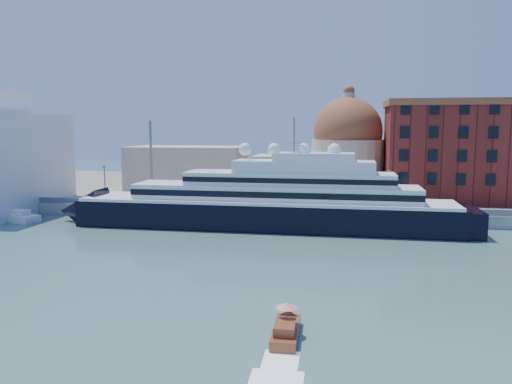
# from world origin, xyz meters

# --- Properties ---
(ground) EXTENTS (400.00, 400.00, 0.00)m
(ground) POSITION_xyz_m (0.00, 0.00, 0.00)
(ground) COLOR #365D5B
(ground) RESTS_ON ground
(quay) EXTENTS (180.00, 10.00, 2.50)m
(quay) POSITION_xyz_m (0.00, 34.00, 1.25)
(quay) COLOR gray
(quay) RESTS_ON ground
(land) EXTENTS (260.00, 72.00, 2.00)m
(land) POSITION_xyz_m (0.00, 75.00, 1.00)
(land) COLOR slate
(land) RESTS_ON ground
(quay_fence) EXTENTS (180.00, 0.10, 1.20)m
(quay_fence) POSITION_xyz_m (0.00, 29.50, 3.10)
(quay_fence) COLOR slate
(quay_fence) RESTS_ON quay
(superyacht) EXTENTS (81.23, 11.26, 24.28)m
(superyacht) POSITION_xyz_m (4.37, 23.00, 4.19)
(superyacht) COLOR black
(superyacht) RESTS_ON ground
(service_barge) EXTENTS (12.29, 6.43, 2.64)m
(service_barge) POSITION_xyz_m (-45.10, 20.58, 0.76)
(service_barge) COLOR white
(service_barge) RESTS_ON ground
(water_taxi) EXTENTS (2.47, 6.92, 3.26)m
(water_taxi) POSITION_xyz_m (16.61, -26.37, 0.78)
(water_taxi) COLOR brown
(water_taxi) RESTS_ON ground
(warehouse) EXTENTS (43.00, 19.00, 23.25)m
(warehouse) POSITION_xyz_m (52.00, 52.00, 13.79)
(warehouse) COLOR maroon
(warehouse) RESTS_ON land
(church) EXTENTS (66.00, 18.00, 25.50)m
(church) POSITION_xyz_m (6.39, 57.72, 10.91)
(church) COLOR beige
(church) RESTS_ON land
(lamp_posts) EXTENTS (120.80, 2.40, 18.00)m
(lamp_posts) POSITION_xyz_m (-12.67, 32.27, 9.84)
(lamp_posts) COLOR slate
(lamp_posts) RESTS_ON quay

